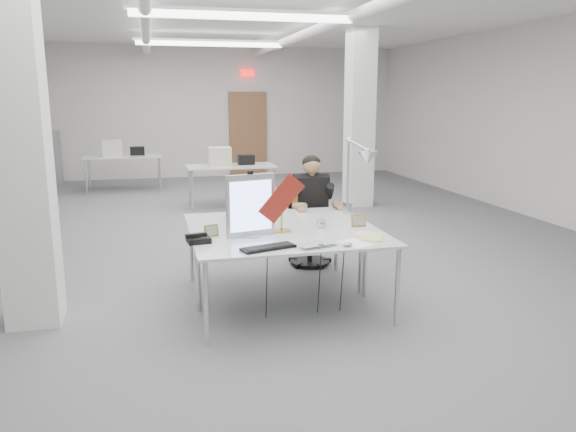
{
  "coord_description": "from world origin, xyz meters",
  "views": [
    {
      "loc": [
        -1.21,
        -7.23,
        2.03
      ],
      "look_at": [
        0.06,
        -2.0,
        0.86
      ],
      "focal_mm": 35.0,
      "sensor_mm": 36.0,
      "label": 1
    }
  ],
  "objects_px": {
    "desk_main": "(294,241)",
    "bankers_lamp": "(282,214)",
    "desk_phone": "(199,240)",
    "architect_lamp": "(356,179)",
    "monitor": "(251,205)",
    "office_chair": "(310,221)",
    "beige_monitor": "(253,202)",
    "seated_person": "(311,192)",
    "laptop": "(321,246)"
  },
  "relations": [
    {
      "from": "bankers_lamp",
      "to": "laptop",
      "type": "bearing_deg",
      "value": -94.95
    },
    {
      "from": "desk_main",
      "to": "desk_phone",
      "type": "distance_m",
      "value": 0.85
    },
    {
      "from": "desk_main",
      "to": "desk_phone",
      "type": "xyz_separation_m",
      "value": [
        -0.85,
        0.1,
        0.04
      ]
    },
    {
      "from": "desk_phone",
      "to": "beige_monitor",
      "type": "bearing_deg",
      "value": 46.0
    },
    {
      "from": "desk_main",
      "to": "seated_person",
      "type": "height_order",
      "value": "seated_person"
    },
    {
      "from": "seated_person",
      "to": "monitor",
      "type": "relative_size",
      "value": 1.59
    },
    {
      "from": "monitor",
      "to": "desk_phone",
      "type": "bearing_deg",
      "value": -179.15
    },
    {
      "from": "seated_person",
      "to": "desk_phone",
      "type": "bearing_deg",
      "value": -132.34
    },
    {
      "from": "seated_person",
      "to": "laptop",
      "type": "distance_m",
      "value": 1.93
    },
    {
      "from": "monitor",
      "to": "seated_person",
      "type": "bearing_deg",
      "value": 41.41
    },
    {
      "from": "architect_lamp",
      "to": "beige_monitor",
      "type": "bearing_deg",
      "value": 154.98
    },
    {
      "from": "bankers_lamp",
      "to": "desk_main",
      "type": "bearing_deg",
      "value": -103.88
    },
    {
      "from": "seated_person",
      "to": "monitor",
      "type": "distance_m",
      "value": 1.65
    },
    {
      "from": "desk_main",
      "to": "beige_monitor",
      "type": "bearing_deg",
      "value": 102.16
    },
    {
      "from": "monitor",
      "to": "beige_monitor",
      "type": "height_order",
      "value": "monitor"
    },
    {
      "from": "beige_monitor",
      "to": "desk_main",
      "type": "bearing_deg",
      "value": -99.31
    },
    {
      "from": "desk_phone",
      "to": "bankers_lamp",
      "type": "bearing_deg",
      "value": 8.45
    },
    {
      "from": "desk_main",
      "to": "bankers_lamp",
      "type": "bearing_deg",
      "value": 97.33
    },
    {
      "from": "office_chair",
      "to": "monitor",
      "type": "distance_m",
      "value": 1.75
    },
    {
      "from": "laptop",
      "to": "beige_monitor",
      "type": "height_order",
      "value": "beige_monitor"
    },
    {
      "from": "desk_phone",
      "to": "beige_monitor",
      "type": "distance_m",
      "value": 1.08
    },
    {
      "from": "beige_monitor",
      "to": "architect_lamp",
      "type": "bearing_deg",
      "value": -33.64
    },
    {
      "from": "desk_phone",
      "to": "architect_lamp",
      "type": "distance_m",
      "value": 1.85
    },
    {
      "from": "seated_person",
      "to": "desk_main",
      "type": "bearing_deg",
      "value": -108.59
    },
    {
      "from": "monitor",
      "to": "architect_lamp",
      "type": "distance_m",
      "value": 1.32
    },
    {
      "from": "desk_phone",
      "to": "architect_lamp",
      "type": "xyz_separation_m",
      "value": [
        1.7,
        0.63,
        0.39
      ]
    },
    {
      "from": "desk_phone",
      "to": "beige_monitor",
      "type": "xyz_separation_m",
      "value": [
        0.64,
        0.86,
        0.15
      ]
    },
    {
      "from": "desk_main",
      "to": "monitor",
      "type": "relative_size",
      "value": 3.14
    },
    {
      "from": "monitor",
      "to": "beige_monitor",
      "type": "relative_size",
      "value": 1.59
    },
    {
      "from": "seated_person",
      "to": "architect_lamp",
      "type": "bearing_deg",
      "value": -70.5
    },
    {
      "from": "bankers_lamp",
      "to": "desk_phone",
      "type": "xyz_separation_m",
      "value": [
        -0.8,
        -0.23,
        -0.15
      ]
    },
    {
      "from": "laptop",
      "to": "bankers_lamp",
      "type": "bearing_deg",
      "value": 88.95
    },
    {
      "from": "office_chair",
      "to": "architect_lamp",
      "type": "relative_size",
      "value": 1.31
    },
    {
      "from": "laptop",
      "to": "bankers_lamp",
      "type": "distance_m",
      "value": 0.7
    },
    {
      "from": "desk_main",
      "to": "seated_person",
      "type": "bearing_deg",
      "value": 68.72
    },
    {
      "from": "laptop",
      "to": "beige_monitor",
      "type": "bearing_deg",
      "value": 88.14
    },
    {
      "from": "desk_main",
      "to": "bankers_lamp",
      "type": "xyz_separation_m",
      "value": [
        -0.04,
        0.33,
        0.19
      ]
    },
    {
      "from": "desk_main",
      "to": "bankers_lamp",
      "type": "relative_size",
      "value": 5.2
    },
    {
      "from": "desk_phone",
      "to": "monitor",
      "type": "bearing_deg",
      "value": 6.22
    },
    {
      "from": "desk_phone",
      "to": "architect_lamp",
      "type": "bearing_deg",
      "value": 13.07
    },
    {
      "from": "desk_phone",
      "to": "laptop",
      "type": "bearing_deg",
      "value": -30.56
    },
    {
      "from": "office_chair",
      "to": "desk_phone",
      "type": "distance_m",
      "value": 2.1
    },
    {
      "from": "office_chair",
      "to": "bankers_lamp",
      "type": "xyz_separation_m",
      "value": [
        -0.65,
        -1.27,
        0.38
      ]
    },
    {
      "from": "laptop",
      "to": "bankers_lamp",
      "type": "height_order",
      "value": "bankers_lamp"
    },
    {
      "from": "architect_lamp",
      "to": "laptop",
      "type": "bearing_deg",
      "value": -136.36
    },
    {
      "from": "office_chair",
      "to": "beige_monitor",
      "type": "height_order",
      "value": "beige_monitor"
    },
    {
      "from": "desk_main",
      "to": "monitor",
      "type": "height_order",
      "value": "monitor"
    },
    {
      "from": "desk_phone",
      "to": "beige_monitor",
      "type": "height_order",
      "value": "beige_monitor"
    },
    {
      "from": "monitor",
      "to": "beige_monitor",
      "type": "xyz_separation_m",
      "value": [
        0.15,
        0.74,
        -0.12
      ]
    },
    {
      "from": "laptop",
      "to": "bankers_lamp",
      "type": "xyz_separation_m",
      "value": [
        -0.19,
        0.65,
        0.16
      ]
    }
  ]
}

